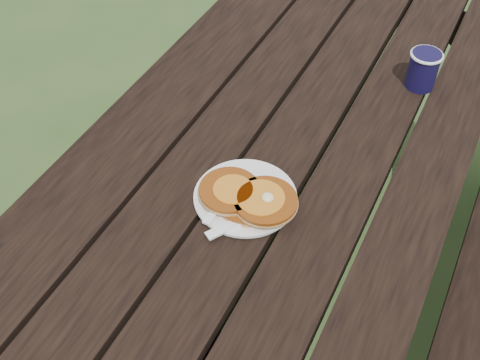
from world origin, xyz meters
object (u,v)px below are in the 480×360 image
at_px(plate, 245,198).
at_px(coffee_cup, 424,68).
at_px(pancake_stack, 248,197).
at_px(picnic_table, 300,214).

xyz_separation_m(plate, coffee_cup, (0.22, 0.53, 0.05)).
distance_m(plate, pancake_stack, 0.03).
relative_size(picnic_table, pancake_stack, 8.93).
relative_size(picnic_table, coffee_cup, 19.12).
xyz_separation_m(picnic_table, pancake_stack, (-0.00, -0.34, 0.41)).
relative_size(picnic_table, plate, 8.84).
bearing_deg(plate, picnic_table, 87.53).
distance_m(pancake_stack, coffee_cup, 0.58).
height_order(plate, coffee_cup, coffee_cup).
height_order(picnic_table, plate, plate).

